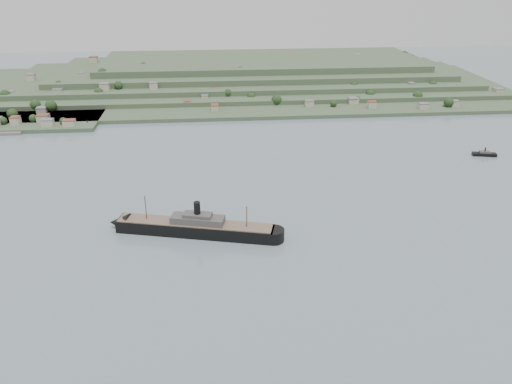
{
  "coord_description": "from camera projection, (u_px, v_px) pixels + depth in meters",
  "views": [
    {
      "loc": [
        -5.71,
        -283.17,
        155.76
      ],
      "look_at": [
        22.22,
        30.0,
        9.22
      ],
      "focal_mm": 35.0,
      "sensor_mm": 36.0,
      "label": 1
    }
  ],
  "objects": [
    {
      "name": "ground",
      "position": [
        226.0,
        226.0,
        321.91
      ],
      "size": [
        1400.0,
        1400.0,
        0.0
      ],
      "primitive_type": "plane",
      "color": "slate",
      "rests_on": "ground"
    },
    {
      "name": "far_peninsula",
      "position": [
        236.0,
        77.0,
        674.03
      ],
      "size": [
        760.0,
        309.0,
        30.0
      ],
      "color": "#3A4C33",
      "rests_on": "ground"
    },
    {
      "name": "steamship",
      "position": [
        191.0,
        227.0,
        310.29
      ],
      "size": [
        110.58,
        38.64,
        26.93
      ],
      "color": "black",
      "rests_on": "ground"
    },
    {
      "name": "ferry_west",
      "position": [
        87.0,
        125.0,
        513.5
      ],
      "size": [
        18.4,
        7.99,
        6.68
      ],
      "color": "black",
      "rests_on": "ground"
    },
    {
      "name": "ferry_east",
      "position": [
        484.0,
        154.0,
        436.14
      ],
      "size": [
        20.82,
        10.04,
        7.53
      ],
      "color": "black",
      "rests_on": "ground"
    }
  ]
}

